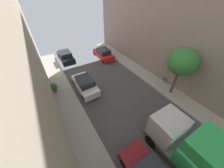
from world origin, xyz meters
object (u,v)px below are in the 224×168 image
(parked_car_right_3, at_px, (103,54))
(potted_plant_1, at_px, (164,79))
(delivery_truck, at_px, (207,164))
(street_tree_1, at_px, (183,62))
(potted_plant_2, at_px, (54,87))
(parked_car_left_3, at_px, (85,84))
(parked_car_left_4, at_px, (66,57))

(parked_car_right_3, relative_size, potted_plant_1, 6.47)
(delivery_truck, xyz_separation_m, potted_plant_1, (5.76, 7.32, -1.30))
(street_tree_1, xyz_separation_m, potted_plant_2, (-10.74, 6.78, -3.12))
(parked_car_left_3, xyz_separation_m, parked_car_left_4, (0.00, 7.87, 0.00))
(parked_car_left_3, xyz_separation_m, delivery_truck, (2.70, -11.08, 1.07))
(parked_car_left_3, bearing_deg, parked_car_left_4, 90.00)
(parked_car_left_4, relative_size, potted_plant_2, 4.09)
(parked_car_left_4, bearing_deg, parked_car_left_3, -90.00)
(parked_car_right_3, height_order, street_tree_1, street_tree_1)
(parked_car_left_3, height_order, delivery_truck, delivery_truck)
(parked_car_left_3, xyz_separation_m, potted_plant_1, (8.46, -3.76, -0.23))
(delivery_truck, relative_size, potted_plant_2, 6.43)
(parked_car_left_3, relative_size, parked_car_left_4, 1.00)
(delivery_truck, bearing_deg, potted_plant_1, 51.79)
(delivery_truck, bearing_deg, parked_car_right_3, 80.85)
(parked_car_left_3, distance_m, street_tree_1, 9.92)
(parked_car_left_3, distance_m, potted_plant_1, 9.26)
(parked_car_left_3, bearing_deg, potted_plant_2, 156.67)
(potted_plant_1, height_order, potted_plant_2, potted_plant_2)
(parked_car_left_4, distance_m, parked_car_right_3, 5.82)
(parked_car_left_4, xyz_separation_m, parked_car_right_3, (5.40, -2.18, 0.00))
(parked_car_right_3, xyz_separation_m, street_tree_1, (2.27, -11.15, 3.11))
(street_tree_1, bearing_deg, parked_car_right_3, 101.53)
(potted_plant_2, bearing_deg, potted_plant_1, -23.81)
(delivery_truck, bearing_deg, parked_car_left_4, 98.11)
(parked_car_right_3, relative_size, delivery_truck, 0.64)
(parked_car_left_3, bearing_deg, parked_car_right_3, 46.50)
(parked_car_right_3, xyz_separation_m, potted_plant_2, (-8.47, -4.37, -0.01))
(delivery_truck, bearing_deg, street_tree_1, 48.50)
(parked_car_left_4, xyz_separation_m, potted_plant_1, (8.46, -11.63, -0.23))
(parked_car_left_4, relative_size, parked_car_right_3, 1.00)
(parked_car_left_3, bearing_deg, street_tree_1, -35.42)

